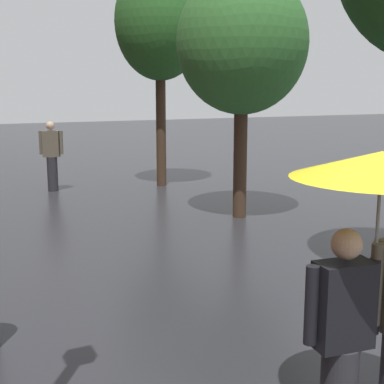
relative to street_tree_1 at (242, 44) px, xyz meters
name	(u,v)px	position (x,y,z in m)	size (l,w,h in m)	color
street_tree_1	(242,44)	(0.00, 0.00, 0.00)	(2.52, 2.52, 4.78)	#473323
street_tree_2	(160,23)	(-0.03, 4.02, 0.79)	(2.29, 2.29, 5.68)	#473323
couple_under_umbrella	(377,250)	(-2.81, -6.57, -1.92)	(1.22, 1.22, 2.14)	#2D2D33
pedestrian_walking_midground	(52,156)	(-2.80, 4.49, -2.49)	(0.55, 0.36, 1.75)	#2D2D33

